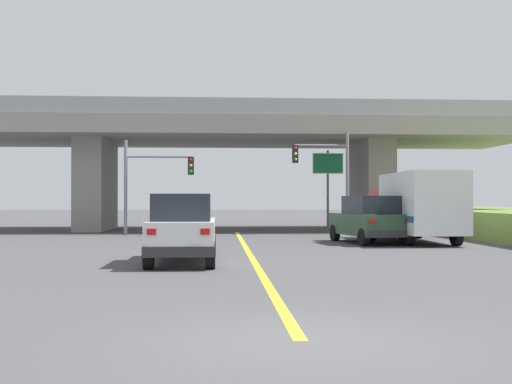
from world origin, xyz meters
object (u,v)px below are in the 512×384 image
object	(u,v)px
suv_crossing	(369,219)
box_truck	(416,206)
highway_sign	(328,171)
traffic_signal_nearside	(329,169)
suv_lead	(183,228)
traffic_signal_farside	(151,176)

from	to	relation	value
suv_crossing	box_truck	distance (m)	2.33
box_truck	highway_sign	bearing A→B (deg)	102.13
traffic_signal_nearside	box_truck	bearing A→B (deg)	-69.15
box_truck	highway_sign	world-z (taller)	highway_sign
traffic_signal_nearside	highway_sign	size ratio (longest dim) A/B	1.16
suv_lead	box_truck	bearing A→B (deg)	41.56
suv_crossing	traffic_signal_nearside	size ratio (longest dim) A/B	0.86
suv_lead	suv_crossing	size ratio (longest dim) A/B	1.00
highway_sign	traffic_signal_nearside	bearing A→B (deg)	-99.04
traffic_signal_farside	traffic_signal_nearside	bearing A→B (deg)	1.71
highway_sign	box_truck	bearing A→B (deg)	-77.87
suv_crossing	traffic_signal_nearside	bearing A→B (deg)	84.25
box_truck	highway_sign	xyz separation A→B (m)	(-2.16, 10.03, 1.98)
traffic_signal_nearside	traffic_signal_farside	bearing A→B (deg)	-178.29
suv_lead	traffic_signal_nearside	world-z (taller)	traffic_signal_nearside
traffic_signal_nearside	highway_sign	distance (m)	3.12
suv_crossing	traffic_signal_nearside	xyz separation A→B (m)	(-0.44, 7.44, 2.49)
box_truck	traffic_signal_nearside	size ratio (longest dim) A/B	1.32
suv_lead	traffic_signal_nearside	xyz separation A→B (m)	(7.03, 15.53, 2.49)
suv_crossing	box_truck	xyz separation A→B (m)	(2.20, 0.49, 0.58)
suv_crossing	highway_sign	world-z (taller)	highway_sign
suv_crossing	traffic_signal_nearside	distance (m)	7.85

